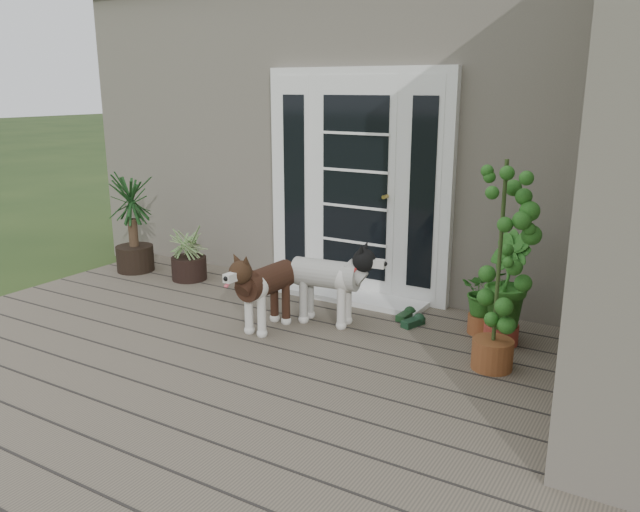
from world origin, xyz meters
The scene contains 14 objects.
deck centered at (0.00, 0.40, 0.06)m, with size 6.20×4.60×0.12m, color #6B5B4C.
house_main centered at (0.00, 4.65, 1.55)m, with size 7.40×4.00×3.10m, color #665E54.
door_unit centered at (-0.20, 2.60, 1.19)m, with size 1.90×0.14×2.15m, color white.
door_step centered at (-0.20, 2.40, 0.14)m, with size 1.60×0.40×0.05m, color white.
brindle_dog centered at (-0.37, 1.35, 0.43)m, with size 0.32×0.74×0.62m, color #3D2216, non-canonical shape.
white_dog centered at (-0.02, 1.72, 0.44)m, with size 0.33×0.77×0.64m, color silver, non-canonical shape.
spider_plant centered at (-1.91, 2.09, 0.44)m, with size 0.61×0.61×0.65m, color #8CAE6B, non-canonical shape.
yucca centered at (-2.65, 2.03, 0.67)m, with size 0.77×0.77×1.11m, color #113316, non-canonical shape.
herb_a centered at (1.20, 2.18, 0.36)m, with size 0.37×0.37×0.48m, color #2B601B.
herb_b centered at (1.39, 2.05, 0.46)m, with size 0.45×0.45×0.67m, color #1D5117.
herb_c centered at (2.29, 2.07, 0.44)m, with size 0.41×0.41×0.63m, color #154C18.
sapling centered at (1.47, 1.55, 0.90)m, with size 0.46×0.46×1.56m, color #165019, non-canonical shape.
clog_left centered at (0.53, 2.16, 0.16)m, with size 0.12×0.26×0.08m, color #153418, non-canonical shape.
clog_right centered at (0.65, 2.04, 0.16)m, with size 0.12×0.26×0.08m, color #153520, non-canonical shape.
Camera 1 is at (2.56, -2.70, 2.09)m, focal length 35.50 mm.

